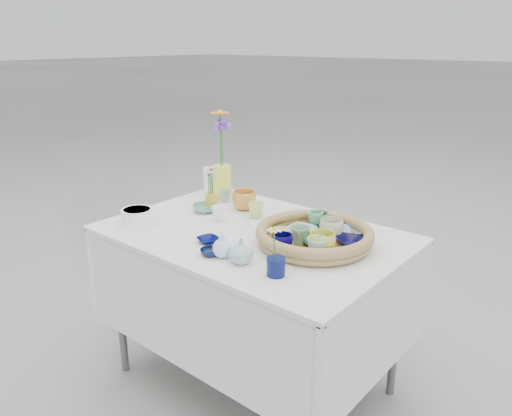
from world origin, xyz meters
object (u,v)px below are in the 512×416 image
Objects in this scene: bud_vase_seafoam at (241,251)px; display_table at (253,381)px; wicker_tray at (314,236)px; tall_vase_yellow at (223,182)px.

display_table is at bearing 122.00° from bud_vase_seafoam.
wicker_tray is 5.00× the size of bud_vase_seafoam.
display_table is 2.66× the size of wicker_tray.
tall_vase_yellow is (-0.44, 0.28, 0.85)m from display_table.
bud_vase_seafoam is (0.17, -0.26, 0.81)m from display_table.
display_table is at bearing -169.88° from wicker_tray.
wicker_tray is 0.76m from tall_vase_yellow.
display_table is at bearing -32.33° from tall_vase_yellow.
tall_vase_yellow reaches higher than display_table.
bud_vase_seafoam is 0.55× the size of tall_vase_yellow.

